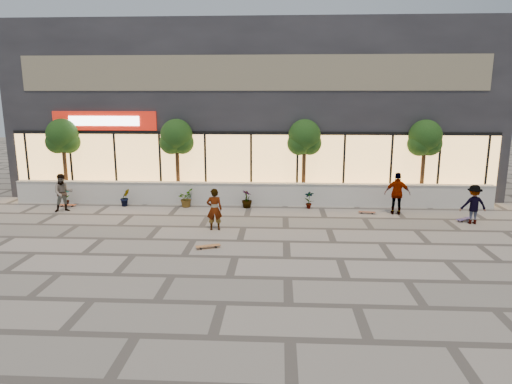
{
  "coord_description": "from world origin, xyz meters",
  "views": [
    {
      "loc": [
        1.38,
        -13.57,
        5.0
      ],
      "look_at": [
        0.46,
        3.77,
        1.3
      ],
      "focal_mm": 32.0,
      "sensor_mm": 36.0,
      "label": 1
    }
  ],
  "objects_px": {
    "tree_mideast": "(304,139)",
    "skater_left": "(63,193)",
    "skateboard_right_near": "(367,212)",
    "skateboard_right_far": "(464,219)",
    "skater_right_near": "(397,194)",
    "tree_midwest": "(177,139)",
    "skateboard_left": "(67,205)",
    "tree_east": "(425,140)",
    "tree_west": "(63,138)",
    "skater_center": "(214,209)",
    "skater_right_far": "(474,204)",
    "skateboard_center": "(208,246)"
  },
  "relations": [
    {
      "from": "tree_west",
      "to": "skater_right_far",
      "type": "relative_size",
      "value": 2.51
    },
    {
      "from": "tree_west",
      "to": "skater_center",
      "type": "bearing_deg",
      "value": -31.04
    },
    {
      "from": "skater_center",
      "to": "tree_mideast",
      "type": "bearing_deg",
      "value": -132.94
    },
    {
      "from": "skater_right_near",
      "to": "skateboard_left",
      "type": "xyz_separation_m",
      "value": [
        -14.71,
        0.57,
        -0.83
      ]
    },
    {
      "from": "skater_left",
      "to": "skateboard_left",
      "type": "relative_size",
      "value": 2.13
    },
    {
      "from": "skater_center",
      "to": "skateboard_right_far",
      "type": "bearing_deg",
      "value": -176.13
    },
    {
      "from": "tree_midwest",
      "to": "tree_east",
      "type": "bearing_deg",
      "value": 0.0
    },
    {
      "from": "skateboard_right_far",
      "to": "skater_right_far",
      "type": "bearing_deg",
      "value": -104.3
    },
    {
      "from": "tree_mideast",
      "to": "skater_left",
      "type": "distance_m",
      "value": 11.02
    },
    {
      "from": "skateboard_center",
      "to": "skateboard_right_near",
      "type": "bearing_deg",
      "value": 17.56
    },
    {
      "from": "skateboard_left",
      "to": "tree_mideast",
      "type": "bearing_deg",
      "value": 6.6
    },
    {
      "from": "tree_mideast",
      "to": "skateboard_center",
      "type": "height_order",
      "value": "tree_mideast"
    },
    {
      "from": "skater_center",
      "to": "skateboard_left",
      "type": "relative_size",
      "value": 2.04
    },
    {
      "from": "skater_center",
      "to": "skater_left",
      "type": "distance_m",
      "value": 7.38
    },
    {
      "from": "skater_left",
      "to": "skateboard_right_far",
      "type": "height_order",
      "value": "skater_left"
    },
    {
      "from": "tree_midwest",
      "to": "skateboard_left",
      "type": "bearing_deg",
      "value": -162.77
    },
    {
      "from": "tree_east",
      "to": "skateboard_left",
      "type": "xyz_separation_m",
      "value": [
        -16.34,
        -1.5,
        -2.91
      ]
    },
    {
      "from": "tree_mideast",
      "to": "skater_left",
      "type": "bearing_deg",
      "value": -167.35
    },
    {
      "from": "tree_west",
      "to": "skateboard_right_near",
      "type": "distance_m",
      "value": 14.58
    },
    {
      "from": "skater_left",
      "to": "skateboard_right_far",
      "type": "relative_size",
      "value": 2.01
    },
    {
      "from": "skater_left",
      "to": "tree_midwest",
      "type": "bearing_deg",
      "value": 0.15
    },
    {
      "from": "skateboard_right_near",
      "to": "skateboard_right_far",
      "type": "relative_size",
      "value": 0.88
    },
    {
      "from": "skater_center",
      "to": "skateboard_right_near",
      "type": "bearing_deg",
      "value": -162.54
    },
    {
      "from": "skateboard_left",
      "to": "tree_west",
      "type": "bearing_deg",
      "value": 112.54
    },
    {
      "from": "tree_west",
      "to": "skater_center",
      "type": "xyz_separation_m",
      "value": [
        7.93,
        -4.78,
        -2.19
      ]
    },
    {
      "from": "tree_mideast",
      "to": "tree_midwest",
      "type": "bearing_deg",
      "value": 180.0
    },
    {
      "from": "skater_right_near",
      "to": "skateboard_right_near",
      "type": "height_order",
      "value": "skater_right_near"
    },
    {
      "from": "skater_left",
      "to": "skater_right_far",
      "type": "distance_m",
      "value": 17.09
    },
    {
      "from": "tree_west",
      "to": "tree_midwest",
      "type": "distance_m",
      "value": 5.5
    },
    {
      "from": "tree_west",
      "to": "skateboard_left",
      "type": "xyz_separation_m",
      "value": [
        0.66,
        -1.5,
        -2.91
      ]
    },
    {
      "from": "skater_center",
      "to": "skateboard_right_far",
      "type": "xyz_separation_m",
      "value": [
        9.94,
        1.77,
        -0.71
      ]
    },
    {
      "from": "tree_east",
      "to": "skateboard_left",
      "type": "height_order",
      "value": "tree_east"
    },
    {
      "from": "skater_left",
      "to": "skater_right_far",
      "type": "height_order",
      "value": "skater_left"
    },
    {
      "from": "skater_right_near",
      "to": "skater_right_far",
      "type": "height_order",
      "value": "skater_right_near"
    },
    {
      "from": "skater_right_near",
      "to": "skateboard_center",
      "type": "bearing_deg",
      "value": 44.39
    },
    {
      "from": "tree_midwest",
      "to": "skater_center",
      "type": "distance_m",
      "value": 5.79
    },
    {
      "from": "skater_center",
      "to": "skater_right_near",
      "type": "bearing_deg",
      "value": -166.2
    },
    {
      "from": "tree_west",
      "to": "skater_left",
      "type": "distance_m",
      "value": 3.34
    },
    {
      "from": "tree_midwest",
      "to": "skateboard_left",
      "type": "distance_m",
      "value": 5.84
    },
    {
      "from": "tree_east",
      "to": "skater_center",
      "type": "xyz_separation_m",
      "value": [
        -9.07,
        -4.78,
        -2.19
      ]
    },
    {
      "from": "tree_midwest",
      "to": "skateboard_right_far",
      "type": "bearing_deg",
      "value": -13.66
    },
    {
      "from": "tree_east",
      "to": "skater_left",
      "type": "relative_size",
      "value": 2.35
    },
    {
      "from": "skater_right_far",
      "to": "tree_west",
      "type": "bearing_deg",
      "value": -11.33
    },
    {
      "from": "tree_mideast",
      "to": "skater_right_near",
      "type": "xyz_separation_m",
      "value": [
        3.88,
        -2.07,
        -2.08
      ]
    },
    {
      "from": "tree_mideast",
      "to": "skater_left",
      "type": "height_order",
      "value": "tree_mideast"
    },
    {
      "from": "skater_right_far",
      "to": "skateboard_right_near",
      "type": "distance_m",
      "value": 4.16
    },
    {
      "from": "skateboard_center",
      "to": "skater_right_near",
      "type": "bearing_deg",
      "value": 12.51
    },
    {
      "from": "skateboard_right_near",
      "to": "skateboard_right_far",
      "type": "bearing_deg",
      "value": -5.4
    },
    {
      "from": "tree_west",
      "to": "skater_center",
      "type": "relative_size",
      "value": 2.45
    },
    {
      "from": "skater_center",
      "to": "skater_right_far",
      "type": "distance_m",
      "value": 10.18
    }
  ]
}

